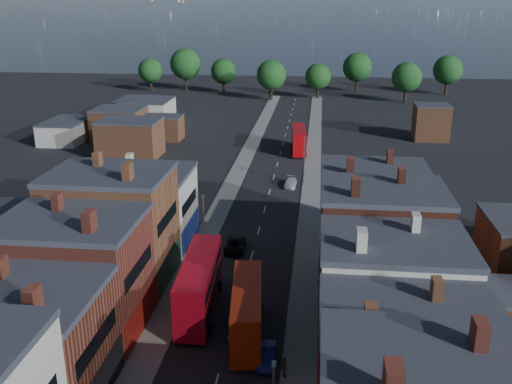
% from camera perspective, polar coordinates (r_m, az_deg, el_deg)
% --- Properties ---
extents(pavement_west, '(3.00, 200.00, 0.12)m').
position_cam_1_polar(pavement_west, '(85.17, -3.35, -1.08)').
color(pavement_west, gray).
rests_on(pavement_west, ground).
extents(pavement_east, '(3.00, 200.00, 0.12)m').
position_cam_1_polar(pavement_east, '(84.03, 5.43, -1.41)').
color(pavement_east, gray).
rests_on(pavement_east, ground).
extents(lamp_post_2, '(0.25, 0.70, 8.12)m').
position_cam_1_polar(lamp_post_2, '(64.92, -5.24, -3.19)').
color(lamp_post_2, slate).
rests_on(lamp_post_2, ground).
extents(lamp_post_3, '(0.25, 0.70, 8.12)m').
position_cam_1_polar(lamp_post_3, '(92.19, 4.84, 3.46)').
color(lamp_post_3, slate).
rests_on(lamp_post_3, ground).
extents(bus_0, '(3.71, 12.74, 5.44)m').
position_cam_1_polar(bus_0, '(55.59, -5.70, -9.15)').
color(bus_0, '#B20A19').
rests_on(bus_0, ground).
extents(bus_1, '(3.68, 11.40, 4.84)m').
position_cam_1_polar(bus_1, '(51.73, -0.91, -11.74)').
color(bus_1, '#AD2309').
rests_on(bus_1, ground).
extents(bus_2, '(3.44, 11.35, 4.83)m').
position_cam_1_polar(bus_2, '(113.42, 4.29, 5.27)').
color(bus_2, '#B1070A').
rests_on(bus_2, ground).
extents(car_1, '(1.58, 4.11, 1.34)m').
position_cam_1_polar(car_1, '(49.37, 1.08, -16.06)').
color(car_1, '#131756').
rests_on(car_1, ground).
extents(car_2, '(2.37, 4.93, 1.36)m').
position_cam_1_polar(car_2, '(69.11, -2.13, -5.35)').
color(car_2, black).
rests_on(car_2, ground).
extents(car_3, '(2.05, 4.62, 1.32)m').
position_cam_1_polar(car_3, '(92.52, 3.47, 0.93)').
color(car_3, silver).
rests_on(car_3, ground).
extents(ped_3, '(0.87, 1.15, 1.78)m').
position_cam_1_polar(ped_3, '(47.58, 2.83, -17.08)').
color(ped_3, '#4F4943').
rests_on(ped_3, pavement_east).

